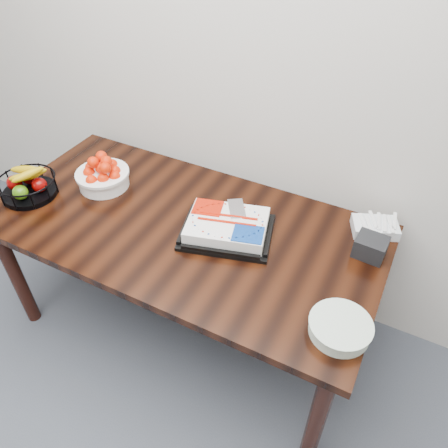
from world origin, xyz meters
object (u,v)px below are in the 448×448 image
at_px(table, 183,238).
at_px(cake_tray, 227,227).
at_px(fruit_basket, 27,185).
at_px(napkin_box, 371,247).
at_px(plate_stack, 340,328).
at_px(tangerine_bowl, 102,174).

bearing_deg(table, cake_tray, 9.72).
height_order(cake_tray, fruit_basket, fruit_basket).
bearing_deg(napkin_box, fruit_basket, -167.56).
relative_size(cake_tray, napkin_box, 3.68).
distance_m(table, cake_tray, 0.25).
distance_m(cake_tray, napkin_box, 0.61).
bearing_deg(cake_tray, table, -170.28).
xyz_separation_m(fruit_basket, plate_stack, (1.57, -0.09, -0.03)).
xyz_separation_m(tangerine_bowl, napkin_box, (1.30, 0.12, -0.03)).
relative_size(tangerine_bowl, plate_stack, 1.18).
xyz_separation_m(cake_tray, tangerine_bowl, (-0.71, 0.04, 0.04)).
relative_size(tangerine_bowl, fruit_basket, 0.96).
relative_size(cake_tray, plate_stack, 2.06).
relative_size(fruit_basket, napkin_box, 2.20).
height_order(table, napkin_box, napkin_box).
height_order(table, cake_tray, cake_tray).
bearing_deg(table, napkin_box, 13.53).
bearing_deg(tangerine_bowl, cake_tray, -3.03).
distance_m(plate_stack, napkin_box, 0.44).
relative_size(table, plate_stack, 8.03).
distance_m(table, napkin_box, 0.83).
bearing_deg(plate_stack, tangerine_bowl, 166.21).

